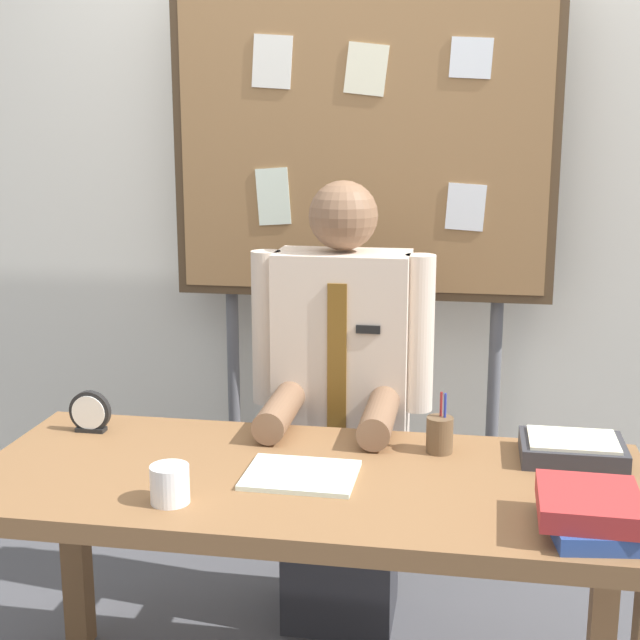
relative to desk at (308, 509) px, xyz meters
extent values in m
cube|color=silver|center=(0.00, 1.19, 0.72)|extent=(6.40, 0.08, 2.70)
cube|color=brown|center=(0.00, 0.00, 0.07)|extent=(1.65, 0.70, 0.05)
cube|color=brown|center=(-0.77, 0.29, -0.29)|extent=(0.07, 0.07, 0.67)
cube|color=brown|center=(0.77, 0.29, -0.29)|extent=(0.07, 0.07, 0.67)
cube|color=#2D2D33|center=(0.00, 0.57, -0.41)|extent=(0.34, 0.30, 0.44)
cube|color=beige|center=(0.00, 0.57, 0.19)|extent=(0.40, 0.22, 0.75)
sphere|color=brown|center=(0.00, 0.57, 0.67)|extent=(0.21, 0.21, 0.21)
cylinder|color=beige|center=(-0.23, 0.55, 0.33)|extent=(0.09, 0.09, 0.47)
cylinder|color=beige|center=(0.23, 0.55, 0.33)|extent=(0.09, 0.09, 0.47)
cylinder|color=brown|center=(-0.14, 0.31, 0.14)|extent=(0.09, 0.30, 0.09)
cylinder|color=brown|center=(0.14, 0.31, 0.14)|extent=(0.09, 0.30, 0.09)
cube|color=brown|center=(0.00, 0.46, 0.24)|extent=(0.06, 0.01, 0.49)
cube|color=black|center=(0.09, 0.46, 0.35)|extent=(0.07, 0.01, 0.02)
cube|color=#4C3823|center=(0.00, 0.99, 0.88)|extent=(1.29, 0.05, 1.08)
cube|color=olive|center=(0.00, 0.98, 0.88)|extent=(1.23, 0.04, 1.02)
cylinder|color=#59595E|center=(-0.47, 1.02, -0.13)|extent=(0.04, 0.04, 1.00)
cylinder|color=#59595E|center=(0.47, 1.02, -0.13)|extent=(0.04, 0.04, 1.00)
cube|color=white|center=(0.35, 0.96, 1.13)|extent=(0.14, 0.00, 0.13)
cube|color=white|center=(0.35, 0.96, 0.66)|extent=(0.13, 0.00, 0.16)
cube|color=silver|center=(-0.30, 0.96, 0.69)|extent=(0.12, 0.00, 0.20)
cube|color=white|center=(-0.29, 0.96, 1.13)|extent=(0.14, 0.00, 0.18)
cube|color=#F4EFCC|center=(0.02, 0.96, 1.10)|extent=(0.15, 0.00, 0.17)
cube|color=#2D4C99|center=(0.64, -0.21, 0.11)|extent=(0.20, 0.24, 0.04)
cube|color=#B22D2D|center=(0.64, -0.20, 0.15)|extent=(0.21, 0.24, 0.05)
cube|color=silver|center=(-0.01, -0.02, 0.10)|extent=(0.27, 0.22, 0.01)
cylinder|color=black|center=(-0.65, 0.20, 0.15)|extent=(0.12, 0.02, 0.12)
cylinder|color=white|center=(-0.65, 0.19, 0.15)|extent=(0.10, 0.00, 0.10)
cube|color=black|center=(-0.65, 0.20, 0.10)|extent=(0.08, 0.04, 0.01)
cylinder|color=white|center=(-0.28, -0.21, 0.14)|extent=(0.09, 0.09, 0.09)
cylinder|color=brown|center=(0.31, 0.21, 0.14)|extent=(0.07, 0.07, 0.09)
cylinder|color=#263399|center=(0.32, 0.21, 0.18)|extent=(0.01, 0.01, 0.15)
cylinder|color=maroon|center=(0.31, 0.22, 0.18)|extent=(0.01, 0.01, 0.15)
cube|color=#333338|center=(0.65, 0.21, 0.12)|extent=(0.26, 0.20, 0.05)
cube|color=#F4EFCC|center=(0.65, 0.21, 0.15)|extent=(0.22, 0.17, 0.01)
camera|label=1|loc=(0.38, -2.01, 0.93)|focal=49.98mm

